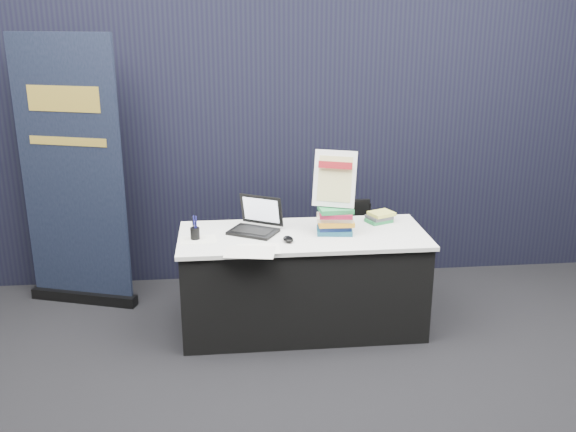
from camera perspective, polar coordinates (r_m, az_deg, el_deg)
The scene contains 15 objects.
floor at distance 4.49m, azimuth 2.17°, elevation -13.01°, with size 8.00×8.00×0.00m, color black.
wall_back at distance 7.85m, azimuth -1.84°, elevation 13.88°, with size 8.00×0.02×3.50m, color #AEABA4.
drape_partition at distance 5.55m, azimuth 0.01°, elevation 6.43°, with size 6.00×0.08×2.40m, color black.
display_table at distance 4.80m, azimuth 1.31°, elevation -5.79°, with size 1.80×0.75×0.75m.
laptop at distance 4.70m, azimuth -3.15°, elevation -0.66°, with size 0.40×0.41×0.25m.
mouse at distance 4.50m, azimuth 0.01°, elevation -2.07°, with size 0.07×0.11×0.04m, color black.
brochure_left at distance 4.59m, azimuth -7.99°, elevation -2.09°, with size 0.26×0.18×0.00m, color white.
brochure_mid at distance 4.32m, azimuth -3.39°, elevation -3.22°, with size 0.33×0.24×0.00m, color silver.
brochure_right at distance 4.37m, azimuth -2.65°, elevation -2.94°, with size 0.29×0.21×0.00m, color white.
pen_cup at distance 4.59m, azimuth -8.27°, elevation -1.55°, with size 0.07×0.07×0.09m, color black.
book_stack_tall at distance 4.66m, azimuth 4.15°, elevation -0.36°, with size 0.25×0.20×0.20m.
book_stack_short at distance 4.96m, azimuth 8.19°, elevation -0.06°, with size 0.23×0.20×0.08m.
info_sign at distance 4.61m, azimuth 4.17°, elevation 3.27°, with size 0.33×0.22×0.42m.
pullup_banner at distance 5.31m, azimuth -18.54°, elevation 2.20°, with size 0.90×0.38×2.15m.
stacking_chair at distance 5.32m, azimuth 5.65°, elevation -2.64°, with size 0.37×0.37×0.80m.
Camera 1 is at (-0.56, -3.81, 2.31)m, focal length 40.00 mm.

